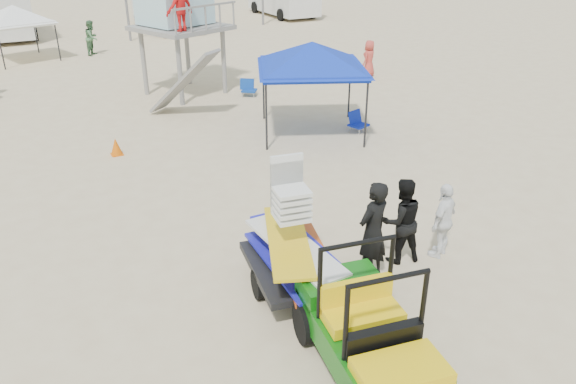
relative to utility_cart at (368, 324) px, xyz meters
name	(u,v)px	position (x,y,z in m)	size (l,w,h in m)	color
ground	(348,345)	(0.12, 0.64, -0.91)	(140.00, 140.00, 0.00)	beige
utility_cart	(368,324)	(0.00, 0.00, 0.00)	(1.66, 2.74, 1.95)	#0F5A0E
surf_trailer	(291,246)	(0.00, 2.34, 0.03)	(1.71, 2.71, 2.30)	black
man_left	(373,232)	(1.52, 2.04, 0.07)	(0.72, 0.47, 1.97)	black
man_mid	(401,221)	(2.37, 2.29, -0.04)	(0.85, 0.66, 1.75)	black
man_right	(443,220)	(3.22, 2.04, -0.12)	(0.92, 0.38, 1.57)	white
lifeguard_tower	(176,0)	(2.38, 15.88, 2.58)	(3.79, 3.79, 4.68)	gray
canopy_blue	(312,47)	(4.57, 9.62, 1.79)	(4.03, 4.03, 3.25)	black
canopy_white_c	(13,8)	(-2.70, 25.03, 1.52)	(3.43, 3.43, 2.98)	black
cone_near	(116,147)	(-1.35, 10.52, -0.66)	(0.34, 0.34, 0.50)	#DE5C07
beach_chair_b	(357,121)	(5.93, 9.05, -0.60)	(0.67, 0.73, 0.64)	#0E23A1
beach_chair_c	(248,87)	(4.51, 14.40, -0.60)	(0.73, 0.83, 0.64)	#0D3994
rv_mid_left	(3,5)	(-2.88, 32.13, 0.89)	(2.65, 6.50, 3.25)	silver
distant_beachgoers	(113,49)	(0.92, 21.41, -0.06)	(15.77, 17.42, 1.75)	#C34137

